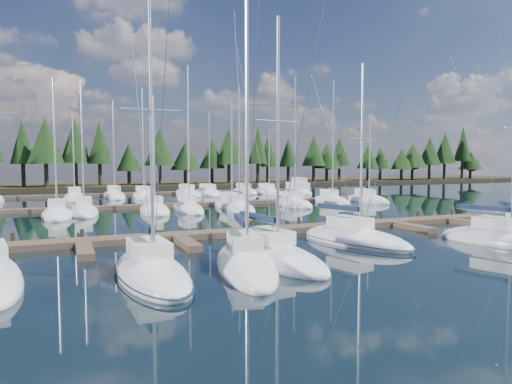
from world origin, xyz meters
name	(u,v)px	position (x,y,z in m)	size (l,w,h in m)	color
ground	(209,216)	(0.00, 30.00, 0.00)	(260.00, 260.00, 0.00)	black
far_shore	(128,184)	(0.00, 90.00, 0.30)	(220.00, 30.00, 0.60)	#2C2718
main_dock	(261,232)	(0.00, 17.36, 0.20)	(44.00, 6.13, 0.90)	brown
back_docks	(167,198)	(0.00, 49.58, 0.20)	(50.00, 21.80, 0.40)	brown
front_sailboat_1	(151,272)	(-9.45, 8.11, 0.28)	(3.44, 9.01, 13.78)	white
front_sailboat_2	(246,263)	(-4.83, 8.09, 0.29)	(4.79, 9.63, 14.73)	white
front_sailboat_3	(273,257)	(-2.93, 9.01, 0.28)	(4.09, 9.14, 13.40)	white
front_sailboat_4	(354,239)	(4.23, 11.83, 0.27)	(5.16, 9.36, 12.22)	white
front_sailboat_5	(503,240)	(12.84, 7.89, 0.28)	(5.10, 8.80, 13.38)	white
back_sailboat_rows	(179,200)	(0.85, 45.96, 0.26)	(47.73, 33.13, 16.27)	white
motor_yacht_right	(298,190)	(22.64, 54.06, 0.48)	(3.16, 8.69, 4.30)	white
tree_line	(113,150)	(-3.96, 80.25, 7.47)	(185.52, 11.39, 13.77)	black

